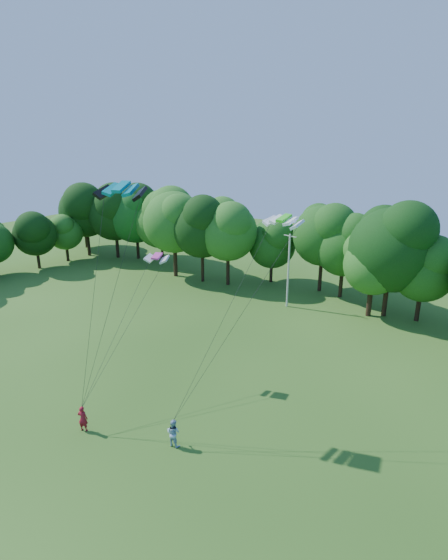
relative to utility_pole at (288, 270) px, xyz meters
The scene contains 9 objects.
ground 32.04m from the utility_pole, 85.72° to the right, with size 160.00×160.00×0.00m, color #244B14.
utility_pole is the anchor object (origin of this frame).
kite_flyer_left 28.43m from the utility_pole, 92.68° to the right, with size 0.68×0.45×1.86m, color maroon.
kite_flyer_right 26.60m from the utility_pole, 79.81° to the right, with size 0.92×0.71×1.88m, color #9ABAD6.
kite_teal 26.60m from the utility_pole, 91.25° to the right, with size 3.48×2.25×0.66m.
kite_green 22.82m from the utility_pole, 66.19° to the right, with size 2.64×1.48×0.42m.
kite_pink 20.17m from the utility_pole, 96.58° to the right, with size 2.07×1.41×0.39m.
tree_back_west 30.38m from the utility_pole, 169.01° to the left, with size 9.85×9.85×14.32m.
tree_back_center 11.67m from the utility_pole, 19.13° to the left, with size 9.91×9.91×14.41m.
Camera 1 is at (17.94, -11.90, 18.81)m, focal length 28.00 mm.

